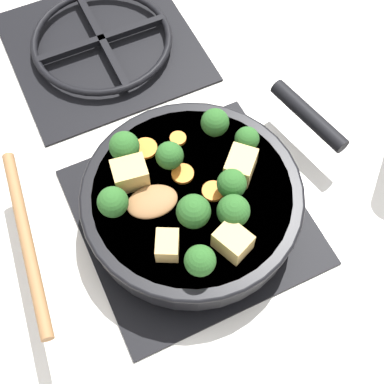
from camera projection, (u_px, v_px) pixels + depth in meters
ground_plane at (192, 216)px, 0.77m from camera, size 2.40×2.40×0.00m
front_burner_grate at (192, 213)px, 0.76m from camera, size 0.31×0.31×0.03m
rear_burner_grate at (102, 43)px, 0.92m from camera, size 0.31×0.31×0.03m
skillet_pan at (193, 198)px, 0.73m from camera, size 0.39×0.30×0.05m
wooden_spoon at (79, 224)px, 0.68m from camera, size 0.22×0.26×0.02m
tofu_cube_center_large at (167, 245)px, 0.66m from camera, size 0.04×0.04×0.03m
tofu_cube_near_handle at (130, 174)px, 0.70m from camera, size 0.05×0.04×0.04m
tofu_cube_east_chunk at (242, 168)px, 0.71m from camera, size 0.06×0.06×0.04m
tofu_cube_west_chunk at (233, 241)px, 0.66m from camera, size 0.05×0.05×0.03m
broccoli_floret_near_spoon at (113, 202)px, 0.67m from camera, size 0.04×0.04×0.05m
broccoli_floret_center_top at (200, 261)px, 0.63m from camera, size 0.04×0.04×0.05m
broccoli_floret_east_rim at (170, 156)px, 0.71m from camera, size 0.04×0.04×0.05m
broccoli_floret_west_rim at (247, 139)px, 0.72m from camera, size 0.03×0.03×0.04m
broccoli_floret_north_edge at (193, 212)px, 0.66m from camera, size 0.04×0.04×0.05m
broccoli_floret_south_cluster at (232, 184)px, 0.68m from camera, size 0.04×0.04×0.05m
broccoli_floret_mid_floret at (215, 123)px, 0.73m from camera, size 0.04×0.04×0.05m
broccoli_floret_small_inner at (233, 211)px, 0.66m from camera, size 0.04×0.04×0.05m
broccoli_floret_tall_stem at (124, 147)px, 0.71m from camera, size 0.04×0.04×0.05m
carrot_slice_orange_thin at (178, 139)px, 0.75m from camera, size 0.02×0.02×0.01m
carrot_slice_near_center at (145, 148)px, 0.74m from camera, size 0.03×0.03×0.01m
carrot_slice_edge_slice at (182, 174)px, 0.72m from camera, size 0.03×0.03×0.01m
carrot_slice_under_broccoli at (213, 191)px, 0.71m from camera, size 0.03×0.03×0.01m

